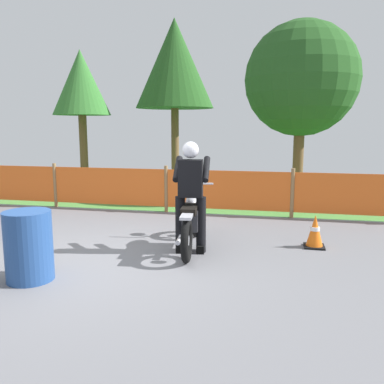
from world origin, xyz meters
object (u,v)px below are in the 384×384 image
at_px(traffic_cone, 315,231).
at_px(spare_drum, 29,246).
at_px(motorcycle_lead, 192,219).
at_px(rider_lead, 191,193).

bearing_deg(traffic_cone, spare_drum, -148.73).
xyz_separation_m(traffic_cone, spare_drum, (-3.61, -2.19, 0.18)).
xyz_separation_m(motorcycle_lead, rider_lead, (0.02, -0.20, 0.45)).
distance_m(traffic_cone, spare_drum, 4.22).
bearing_deg(motorcycle_lead, rider_lead, -179.43).
bearing_deg(rider_lead, motorcycle_lead, 0.57).
bearing_deg(traffic_cone, motorcycle_lead, -167.39).
relative_size(rider_lead, spare_drum, 1.92).
height_order(motorcycle_lead, traffic_cone, motorcycle_lead).
height_order(motorcycle_lead, spare_drum, motorcycle_lead).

